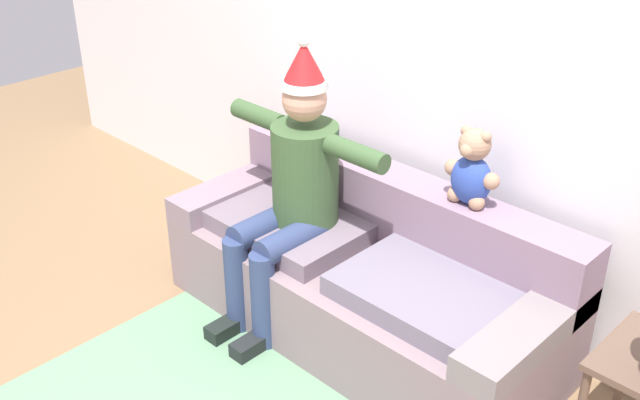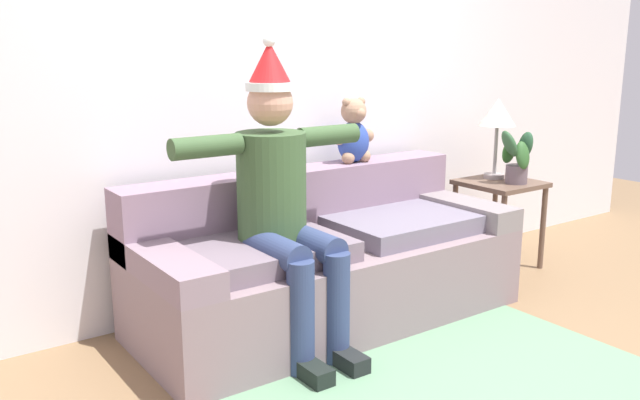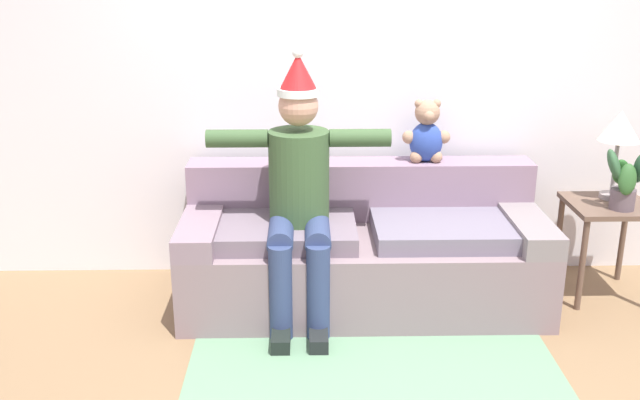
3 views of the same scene
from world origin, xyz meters
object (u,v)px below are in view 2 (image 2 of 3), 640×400
object	(u,v)px
side_table	(500,196)
potted_plant	(517,158)
table_lamp	(498,116)
teddy_bear	(354,133)
person_seated	(282,195)
couch	(325,262)

from	to	relation	value
side_table	potted_plant	bearing A→B (deg)	-74.75
table_lamp	potted_plant	bearing A→B (deg)	-95.52
teddy_bear	table_lamp	size ratio (longest dim) A/B	0.71
person_seated	table_lamp	size ratio (longest dim) A/B	2.83
person_seated	teddy_bear	distance (m)	0.89
potted_plant	teddy_bear	bearing A→B (deg)	163.99
couch	potted_plant	xyz separation A→B (m)	(1.49, -0.05, 0.44)
teddy_bear	table_lamp	distance (m)	1.12
couch	side_table	size ratio (longest dim) A/B	3.57
side_table	table_lamp	bearing A→B (deg)	64.74
table_lamp	couch	bearing A→B (deg)	-174.80
side_table	potted_plant	xyz separation A→B (m)	(0.03, -0.10, 0.27)
potted_plant	table_lamp	bearing A→B (deg)	84.48
couch	side_table	xyz separation A→B (m)	(1.46, 0.04, 0.17)
couch	potted_plant	world-z (taller)	potted_plant
teddy_bear	person_seated	bearing A→B (deg)	-151.20
table_lamp	side_table	bearing A→B (deg)	-115.26
person_seated	teddy_bear	xyz separation A→B (m)	(0.76, 0.42, 0.20)
couch	person_seated	bearing A→B (deg)	-156.83
person_seated	side_table	distance (m)	1.86
person_seated	table_lamp	distance (m)	1.91
couch	person_seated	xyz separation A→B (m)	(-0.37, -0.16, 0.45)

